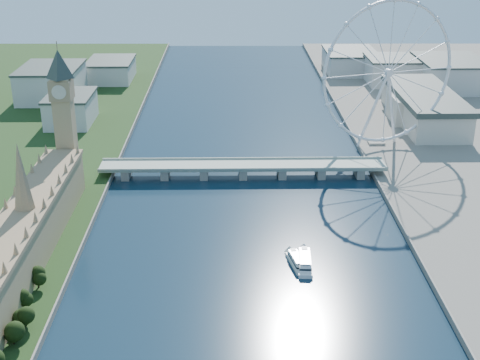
{
  "coord_description": "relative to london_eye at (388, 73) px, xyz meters",
  "views": [
    {
      "loc": [
        -10.1,
        -180.57,
        194.05
      ],
      "look_at": [
        -3.78,
        210.0,
        33.48
      ],
      "focal_mm": 50.0,
      "sensor_mm": 36.0,
      "label": 1
    }
  ],
  "objects": [
    {
      "name": "london_eye",
      "position": [
        0.0,
        0.0,
        0.0
      ],
      "size": [
        113.6,
        39.12,
        124.3
      ],
      "color": "silver",
      "rests_on": "ground"
    },
    {
      "name": "westminster_bridge",
      "position": [
        -119.98,
        -55.08,
        -60.89
      ],
      "size": [
        220.0,
        22.0,
        9.5
      ],
      "color": "gray",
      "rests_on": "ground"
    },
    {
      "name": "tour_boat_near",
      "position": [
        -86.85,
        -195.82,
        -67.52
      ],
      "size": [
        10.46,
        33.06,
        7.23
      ],
      "primitive_type": null,
      "rotation": [
        0.0,
        0.0,
        -0.06
      ],
      "color": "silver",
      "rests_on": "ground"
    },
    {
      "name": "parliament_range",
      "position": [
        -247.98,
        -185.08,
        -49.04
      ],
      "size": [
        24.0,
        200.0,
        70.0
      ],
      "color": "tan",
      "rests_on": "ground"
    },
    {
      "name": "county_hall",
      "position": [
        55.02,
        74.92,
        -67.52
      ],
      "size": [
        54.0,
        144.0,
        35.0
      ],
      "primitive_type": null,
      "color": "beige",
      "rests_on": "ground"
    },
    {
      "name": "city_skyline",
      "position": [
        -80.75,
        205.0,
        -50.56
      ],
      "size": [
        505.0,
        280.0,
        32.0
      ],
      "color": "beige",
      "rests_on": "ground"
    },
    {
      "name": "tour_boat_far",
      "position": [
        -91.46,
        -194.33,
        -67.52
      ],
      "size": [
        12.41,
        28.83,
        6.17
      ],
      "primitive_type": null,
      "rotation": [
        0.0,
        0.0,
        0.19
      ],
      "color": "silver",
      "rests_on": "ground"
    },
    {
      "name": "big_ben",
      "position": [
        -247.98,
        -77.08,
        -0.95
      ],
      "size": [
        20.02,
        20.02,
        110.0
      ],
      "color": "tan",
      "rests_on": "ground"
    }
  ]
}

